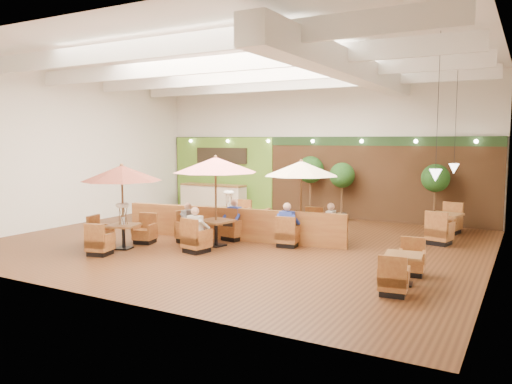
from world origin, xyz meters
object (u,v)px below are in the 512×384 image
Objects in this scene: service_counter at (213,198)px; diner_0 at (196,225)px; table_1 at (214,181)px; diner_4 at (329,219)px; table_5 at (445,226)px; topiary_1 at (342,178)px; table_2 at (301,185)px; diner_3 at (288,220)px; topiary_2 at (435,181)px; table_0 at (121,188)px; booth_divider at (231,224)px; topiary_0 at (310,172)px; diner_1 at (233,216)px; table_3 at (229,213)px; table_4 at (403,270)px; diner_2 at (189,218)px.

diner_0 is at bearing -59.31° from service_counter.
diner_4 is at bearing 43.35° from table_1.
table_5 is 4.55m from topiary_1.
table_1 is at bearing -145.12° from table_2.
table_2 reaches higher than diner_3.
table_0 is at bearing -133.01° from topiary_2.
topiary_1 reaches higher than diner_3.
table_2 reaches higher than booth_divider.
service_counter is 4.66m from topiary_0.
diner_1 is (0.07, 0.01, 0.27)m from booth_divider.
table_1 is at bearing 24.54° from table_0.
table_3 is 2.85× the size of diner_0.
table_3 is at bearing -155.86° from table_5.
table_0 reaches higher than diner_0.
table_0 is 2.64m from table_1.
booth_divider is 5.36m from topiary_0.
table_1 is (4.04, -5.94, 1.33)m from service_counter.
table_4 is at bearing -48.14° from table_2.
topiary_1 is at bearing 180.00° from topiary_2.
topiary_0 is 5.53m from diner_3.
booth_divider is (4.03, -4.97, -0.08)m from service_counter.
table_1 reaches higher than diner_1.
diner_0 is at bearing -93.08° from topiary_0.
table_3 is 1.03× the size of topiary_2.
diner_0 is 2.67m from diner_3.
topiary_2 is (-0.61, 7.47, 1.36)m from table_4.
topiary_0 is at bearing 60.24° from table_3.
table_2 is 3.32× the size of diner_2.
topiary_2 is 4.95m from diner_4.
diner_4 is at bearing 9.40° from booth_divider.
table_4 is 6.16m from diner_1.
topiary_0 reaches higher than diner_4.
booth_divider is 5.59m from topiary_1.
table_0 is at bearing -136.40° from booth_divider.
topiary_1 is (-4.01, 1.73, 1.28)m from table_5.
topiary_2 is (3.40, -0.00, 0.02)m from topiary_1.
table_1 reaches higher than table_4.
service_counter is 8.04m from diner_0.
topiary_2 is at bearing 139.09° from diner_2.
booth_divider is at bearing -94.97° from topiary_0.
table_1 is 3.55× the size of diner_2.
table_0 is 3.28× the size of diner_2.
table_2 is at bearing -34.38° from service_counter.
diner_2 is (-0.97, 0.97, -0.02)m from diner_0.
service_counter is 1.34× the size of topiary_1.
diner_4 is at bearing -117.96° from topiary_2.
topiary_2 is (5.15, 5.17, 1.19)m from booth_divider.
service_counter reaches higher than table_4.
table_5 is (5.77, 3.44, -0.11)m from booth_divider.
table_1 is 2.44m from diner_3.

